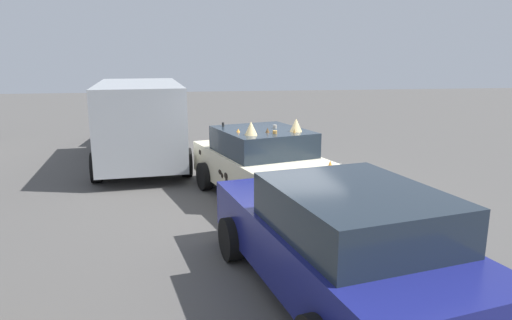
{
  "coord_description": "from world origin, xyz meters",
  "views": [
    {
      "loc": [
        -8.81,
        1.66,
        2.94
      ],
      "look_at": [
        0.0,
        0.3,
        0.9
      ],
      "focal_mm": 32.02,
      "sensor_mm": 36.0,
      "label": 1
    }
  ],
  "objects_px": {
    "art_car_decorated": "(269,167)",
    "parked_sedan_behind_left": "(135,124)",
    "parked_van_row_back_far": "(140,120)",
    "parked_sedan_far_right": "(338,240)"
  },
  "relations": [
    {
      "from": "parked_van_row_back_far",
      "to": "parked_sedan_far_right",
      "type": "height_order",
      "value": "parked_van_row_back_far"
    },
    {
      "from": "parked_sedan_far_right",
      "to": "parked_van_row_back_far",
      "type": "bearing_deg",
      "value": 10.57
    },
    {
      "from": "parked_van_row_back_far",
      "to": "art_car_decorated",
      "type": "bearing_deg",
      "value": -146.74
    },
    {
      "from": "parked_van_row_back_far",
      "to": "parked_sedan_behind_left",
      "type": "distance_m",
      "value": 3.39
    },
    {
      "from": "parked_sedan_behind_left",
      "to": "parked_van_row_back_far",
      "type": "bearing_deg",
      "value": 11.11
    },
    {
      "from": "parked_van_row_back_far",
      "to": "parked_sedan_behind_left",
      "type": "relative_size",
      "value": 1.24
    },
    {
      "from": "art_car_decorated",
      "to": "parked_van_row_back_far",
      "type": "xyz_separation_m",
      "value": [
        3.6,
        2.85,
        0.53
      ]
    },
    {
      "from": "art_car_decorated",
      "to": "parked_sedan_behind_left",
      "type": "relative_size",
      "value": 1.22
    },
    {
      "from": "parked_sedan_far_right",
      "to": "parked_sedan_behind_left",
      "type": "bearing_deg",
      "value": 6.68
    },
    {
      "from": "art_car_decorated",
      "to": "parked_sedan_far_right",
      "type": "bearing_deg",
      "value": -14.07
    }
  ]
}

